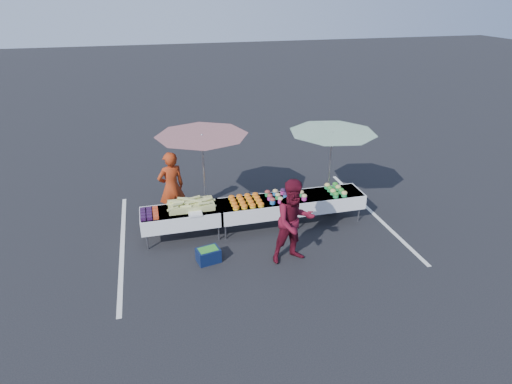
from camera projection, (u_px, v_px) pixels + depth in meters
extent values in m
plane|color=black|center=(256.00, 228.00, 10.61)|extent=(80.00, 80.00, 0.00)
cube|color=silver|center=(122.00, 246.00, 9.89)|extent=(0.10, 5.00, 0.00)
cube|color=silver|center=(373.00, 213.00, 11.33)|extent=(0.10, 5.00, 0.00)
cube|color=white|center=(181.00, 211.00, 9.89)|extent=(1.80, 0.75, 0.04)
cube|color=white|center=(181.00, 217.00, 9.96)|extent=(1.86, 0.81, 0.36)
cylinder|color=slate|center=(147.00, 242.00, 9.68)|extent=(0.04, 0.04, 0.39)
cylinder|color=slate|center=(147.00, 229.00, 10.19)|extent=(0.04, 0.04, 0.39)
cylinder|color=slate|center=(219.00, 233.00, 10.05)|extent=(0.04, 0.04, 0.39)
cylinder|color=slate|center=(215.00, 221.00, 10.56)|extent=(0.04, 0.04, 0.39)
cube|color=white|center=(256.00, 202.00, 10.29)|extent=(1.80, 0.75, 0.04)
cube|color=white|center=(256.00, 208.00, 10.36)|extent=(1.86, 0.81, 0.36)
cylinder|color=slate|center=(226.00, 232.00, 10.08)|extent=(0.04, 0.04, 0.39)
cylinder|color=slate|center=(221.00, 220.00, 10.60)|extent=(0.04, 0.04, 0.39)
cylinder|color=slate|center=(291.00, 223.00, 10.45)|extent=(0.04, 0.04, 0.39)
cylinder|color=slate|center=(284.00, 212.00, 10.97)|extent=(0.04, 0.04, 0.39)
cube|color=white|center=(326.00, 194.00, 10.70)|extent=(1.80, 0.75, 0.04)
cube|color=white|center=(325.00, 200.00, 10.77)|extent=(1.86, 0.81, 0.36)
cylinder|color=slate|center=(298.00, 222.00, 10.49)|extent=(0.04, 0.04, 0.39)
cylinder|color=slate|center=(290.00, 211.00, 11.00)|extent=(0.04, 0.04, 0.39)
cylinder|color=slate|center=(359.00, 214.00, 10.86)|extent=(0.04, 0.04, 0.39)
cylinder|color=slate|center=(348.00, 204.00, 11.37)|extent=(0.04, 0.04, 0.39)
cube|color=black|center=(143.00, 219.00, 9.43)|extent=(0.12, 0.12, 0.08)
cube|color=black|center=(143.00, 216.00, 9.56)|extent=(0.12, 0.12, 0.08)
cube|color=black|center=(143.00, 213.00, 9.68)|extent=(0.12, 0.12, 0.08)
cube|color=black|center=(143.00, 210.00, 9.80)|extent=(0.12, 0.12, 0.08)
cube|color=black|center=(149.00, 218.00, 9.47)|extent=(0.12, 0.12, 0.08)
cube|color=black|center=(149.00, 215.00, 9.59)|extent=(0.12, 0.12, 0.08)
cube|color=black|center=(149.00, 212.00, 9.71)|extent=(0.12, 0.12, 0.08)
cube|color=black|center=(149.00, 209.00, 9.83)|extent=(0.12, 0.12, 0.08)
cube|color=#AC1D12|center=(156.00, 217.00, 9.50)|extent=(0.12, 0.12, 0.08)
cube|color=#AC1D12|center=(156.00, 214.00, 9.62)|extent=(0.12, 0.12, 0.08)
cube|color=#AC1D12|center=(155.00, 211.00, 9.74)|extent=(0.12, 0.12, 0.08)
cube|color=#AC1D12|center=(155.00, 209.00, 9.86)|extent=(0.12, 0.12, 0.08)
cube|color=#B2C364|center=(191.00, 205.00, 9.95)|extent=(1.05, 0.55, 0.14)
cylinder|color=#B2C364|center=(203.00, 200.00, 10.14)|extent=(0.27, 0.09, 0.10)
cylinder|color=#B2C364|center=(174.00, 202.00, 9.86)|extent=(0.27, 0.14, 0.07)
cylinder|color=#B2C364|center=(196.00, 201.00, 9.82)|extent=(0.27, 0.14, 0.09)
cylinder|color=#B2C364|center=(172.00, 205.00, 9.86)|extent=(0.27, 0.15, 0.10)
cylinder|color=#B2C364|center=(183.00, 204.00, 9.82)|extent=(0.27, 0.15, 0.08)
cylinder|color=#B2C364|center=(189.00, 200.00, 9.92)|extent=(0.27, 0.10, 0.10)
cylinder|color=#B2C364|center=(189.00, 202.00, 9.82)|extent=(0.27, 0.07, 0.08)
cylinder|color=#B2C364|center=(186.00, 207.00, 9.73)|extent=(0.27, 0.14, 0.09)
cylinder|color=#B2C364|center=(183.00, 198.00, 10.04)|extent=(0.27, 0.12, 0.08)
cylinder|color=#B2C364|center=(210.00, 199.00, 10.11)|extent=(0.27, 0.16, 0.08)
cylinder|color=#B2C364|center=(177.00, 204.00, 9.80)|extent=(0.27, 0.11, 0.07)
cylinder|color=#B2C364|center=(188.00, 209.00, 9.71)|extent=(0.27, 0.10, 0.07)
cylinder|color=#B2C364|center=(195.00, 198.00, 10.05)|extent=(0.27, 0.12, 0.08)
cylinder|color=#B2C364|center=(173.00, 209.00, 9.62)|extent=(0.27, 0.15, 0.08)
cylinder|color=#B2C364|center=(176.00, 202.00, 9.85)|extent=(0.27, 0.10, 0.08)
cylinder|color=#B2C364|center=(200.00, 202.00, 9.92)|extent=(0.27, 0.16, 0.10)
cylinder|color=#B2C364|center=(179.00, 202.00, 9.76)|extent=(0.27, 0.12, 0.09)
cylinder|color=#B2C364|center=(204.00, 203.00, 9.75)|extent=(0.27, 0.09, 0.07)
cylinder|color=#B2C364|center=(207.00, 205.00, 9.82)|extent=(0.27, 0.10, 0.09)
cylinder|color=#B2C364|center=(202.00, 205.00, 9.87)|extent=(0.27, 0.12, 0.09)
cylinder|color=#B2C364|center=(194.00, 199.00, 10.16)|extent=(0.27, 0.10, 0.08)
cylinder|color=#B2C364|center=(207.00, 200.00, 9.97)|extent=(0.27, 0.14, 0.10)
cylinder|color=#B2C364|center=(203.00, 199.00, 10.18)|extent=(0.27, 0.12, 0.07)
cylinder|color=#B2C364|center=(201.00, 199.00, 10.14)|extent=(0.27, 0.07, 0.10)
cylinder|color=#B2C364|center=(210.00, 206.00, 9.82)|extent=(0.27, 0.09, 0.10)
cylinder|color=#B2C364|center=(177.00, 205.00, 9.67)|extent=(0.27, 0.17, 0.08)
cube|color=white|center=(195.00, 214.00, 9.67)|extent=(0.30, 0.25, 0.05)
cylinder|color=#F7AE1B|center=(236.00, 208.00, 9.91)|extent=(0.15, 0.15, 0.05)
ellipsoid|color=orange|center=(236.00, 207.00, 9.89)|extent=(0.15, 0.15, 0.08)
cylinder|color=#F7AE1B|center=(234.00, 205.00, 10.06)|extent=(0.15, 0.15, 0.05)
ellipsoid|color=orange|center=(234.00, 203.00, 10.05)|extent=(0.15, 0.15, 0.08)
cylinder|color=#F7AE1B|center=(233.00, 202.00, 10.22)|extent=(0.15, 0.15, 0.05)
ellipsoid|color=orange|center=(233.00, 200.00, 10.20)|extent=(0.15, 0.15, 0.08)
cylinder|color=#F7AE1B|center=(231.00, 198.00, 10.38)|extent=(0.15, 0.15, 0.05)
ellipsoid|color=orange|center=(231.00, 197.00, 10.36)|extent=(0.15, 0.15, 0.08)
cylinder|color=#F7AE1B|center=(244.00, 207.00, 9.95)|extent=(0.15, 0.15, 0.05)
ellipsoid|color=orange|center=(244.00, 206.00, 9.93)|extent=(0.15, 0.15, 0.08)
cylinder|color=#F7AE1B|center=(243.00, 204.00, 10.11)|extent=(0.15, 0.15, 0.05)
ellipsoid|color=orange|center=(243.00, 202.00, 10.09)|extent=(0.15, 0.15, 0.08)
cylinder|color=#F7AE1B|center=(241.00, 201.00, 10.27)|extent=(0.15, 0.15, 0.05)
ellipsoid|color=orange|center=(241.00, 199.00, 10.25)|extent=(0.15, 0.15, 0.08)
cylinder|color=#F7AE1B|center=(239.00, 197.00, 10.42)|extent=(0.15, 0.15, 0.05)
ellipsoid|color=orange|center=(239.00, 196.00, 10.41)|extent=(0.15, 0.15, 0.08)
cylinder|color=#F7AE1B|center=(253.00, 206.00, 10.00)|extent=(0.15, 0.15, 0.05)
ellipsoid|color=orange|center=(253.00, 205.00, 9.98)|extent=(0.15, 0.15, 0.08)
cylinder|color=#F7AE1B|center=(251.00, 203.00, 10.15)|extent=(0.15, 0.15, 0.05)
ellipsoid|color=orange|center=(251.00, 201.00, 10.14)|extent=(0.15, 0.15, 0.08)
cylinder|color=#F7AE1B|center=(249.00, 200.00, 10.31)|extent=(0.15, 0.15, 0.05)
ellipsoid|color=orange|center=(249.00, 198.00, 10.29)|extent=(0.15, 0.15, 0.08)
cylinder|color=#F7AE1B|center=(247.00, 197.00, 10.47)|extent=(0.15, 0.15, 0.05)
ellipsoid|color=orange|center=(247.00, 195.00, 10.45)|extent=(0.15, 0.15, 0.08)
cylinder|color=#F7AE1B|center=(261.00, 205.00, 10.04)|extent=(0.15, 0.15, 0.05)
ellipsoid|color=orange|center=(261.00, 204.00, 10.02)|extent=(0.15, 0.15, 0.08)
cylinder|color=#F7AE1B|center=(259.00, 202.00, 10.20)|extent=(0.15, 0.15, 0.05)
ellipsoid|color=orange|center=(259.00, 201.00, 10.18)|extent=(0.15, 0.15, 0.08)
cylinder|color=#F7AE1B|center=(257.00, 199.00, 10.36)|extent=(0.15, 0.15, 0.05)
ellipsoid|color=orange|center=(257.00, 197.00, 10.34)|extent=(0.15, 0.15, 0.08)
cylinder|color=#F7AE1B|center=(255.00, 196.00, 10.51)|extent=(0.15, 0.15, 0.05)
ellipsoid|color=orange|center=(255.00, 194.00, 10.50)|extent=(0.15, 0.15, 0.08)
cylinder|color=#276AB6|center=(273.00, 202.00, 10.15)|extent=(0.13, 0.13, 0.10)
ellipsoid|color=maroon|center=(273.00, 200.00, 10.12)|extent=(0.14, 0.14, 0.10)
cylinder|color=#C62A91|center=(270.00, 198.00, 10.34)|extent=(0.13, 0.13, 0.10)
ellipsoid|color=maroon|center=(270.00, 196.00, 10.32)|extent=(0.14, 0.14, 0.10)
cylinder|color=#238D46|center=(268.00, 194.00, 10.53)|extent=(0.13, 0.13, 0.10)
ellipsoid|color=maroon|center=(268.00, 192.00, 10.51)|extent=(0.14, 0.14, 0.10)
cylinder|color=#C62A91|center=(281.00, 201.00, 10.20)|extent=(0.13, 0.13, 0.10)
ellipsoid|color=#9D764C|center=(281.00, 199.00, 10.17)|extent=(0.14, 0.14, 0.10)
cylinder|color=#238D46|center=(278.00, 197.00, 10.39)|extent=(0.13, 0.13, 0.10)
ellipsoid|color=#9D764C|center=(278.00, 195.00, 10.36)|extent=(0.14, 0.14, 0.10)
cylinder|color=#276AB6|center=(275.00, 193.00, 10.58)|extent=(0.13, 0.13, 0.10)
ellipsoid|color=#9D764C|center=(275.00, 191.00, 10.55)|extent=(0.14, 0.14, 0.10)
cylinder|color=#238D46|center=(289.00, 200.00, 10.24)|extent=(0.13, 0.13, 0.10)
ellipsoid|color=#29112C|center=(289.00, 198.00, 10.21)|extent=(0.14, 0.14, 0.10)
cylinder|color=#276AB6|center=(286.00, 196.00, 10.43)|extent=(0.13, 0.13, 0.10)
ellipsoid|color=#29112C|center=(286.00, 194.00, 10.41)|extent=(0.14, 0.14, 0.10)
cylinder|color=#C62A91|center=(283.00, 192.00, 10.62)|extent=(0.13, 0.13, 0.10)
ellipsoid|color=#29112C|center=(283.00, 190.00, 10.60)|extent=(0.14, 0.14, 0.10)
cylinder|color=#276AB6|center=(296.00, 199.00, 10.29)|extent=(0.13, 0.13, 0.10)
ellipsoid|color=maroon|center=(297.00, 197.00, 10.26)|extent=(0.14, 0.14, 0.10)
cylinder|color=#C62A91|center=(293.00, 195.00, 10.48)|extent=(0.13, 0.13, 0.10)
ellipsoid|color=maroon|center=(294.00, 193.00, 10.45)|extent=(0.14, 0.14, 0.10)
cylinder|color=#238D46|center=(291.00, 191.00, 10.67)|extent=(0.13, 0.13, 0.10)
ellipsoid|color=maroon|center=(291.00, 189.00, 10.64)|extent=(0.14, 0.14, 0.10)
cylinder|color=#C62A91|center=(304.00, 198.00, 10.33)|extent=(0.13, 0.13, 0.10)
ellipsoid|color=#9D764C|center=(304.00, 196.00, 10.30)|extent=(0.14, 0.14, 0.10)
cylinder|color=#238D46|center=(301.00, 194.00, 10.52)|extent=(0.13, 0.13, 0.10)
ellipsoid|color=#9D764C|center=(301.00, 192.00, 10.50)|extent=(0.14, 0.14, 0.10)
cylinder|color=#276AB6|center=(298.00, 191.00, 10.72)|extent=(0.13, 0.13, 0.10)
ellipsoid|color=#9D764C|center=(298.00, 188.00, 10.69)|extent=(0.14, 0.14, 0.10)
cylinder|color=#238D46|center=(336.00, 196.00, 10.46)|extent=(0.14, 0.14, 0.08)
ellipsoid|color=#21681B|center=(336.00, 194.00, 10.44)|extent=(0.14, 0.14, 0.11)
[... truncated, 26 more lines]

